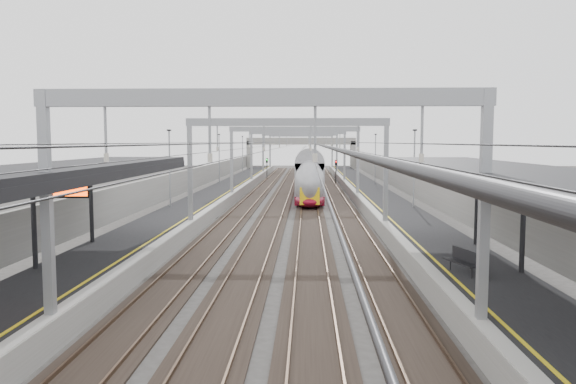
# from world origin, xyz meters

# --- Properties ---
(ground) EXTENTS (260.00, 260.00, 0.00)m
(ground) POSITION_xyz_m (0.00, 0.00, 0.00)
(ground) COLOR #383533
(ground) RESTS_ON ground
(platform_left) EXTENTS (4.00, 120.00, 1.00)m
(platform_left) POSITION_xyz_m (-8.00, 45.00, 0.50)
(platform_left) COLOR black
(platform_left) RESTS_ON ground
(platform_right) EXTENTS (4.00, 120.00, 1.00)m
(platform_right) POSITION_xyz_m (8.00, 45.00, 0.50)
(platform_right) COLOR black
(platform_right) RESTS_ON ground
(tracks) EXTENTS (11.40, 140.00, 0.20)m
(tracks) POSITION_xyz_m (0.00, 45.00, 0.05)
(tracks) COLOR black
(tracks) RESTS_ON ground
(overhead_line) EXTENTS (13.00, 140.00, 6.60)m
(overhead_line) POSITION_xyz_m (0.00, 51.62, 6.14)
(overhead_line) COLOR gray
(overhead_line) RESTS_ON platform_left
(canopy_left) EXTENTS (4.40, 30.00, 4.24)m
(canopy_left) POSITION_xyz_m (-8.02, 2.99, 5.09)
(canopy_left) COLOR black
(canopy_left) RESTS_ON platform_left
(canopy_right) EXTENTS (4.40, 30.00, 4.24)m
(canopy_right) POSITION_xyz_m (8.03, 2.99, 5.09)
(canopy_right) COLOR black
(canopy_right) RESTS_ON platform_right
(overbridge) EXTENTS (22.00, 2.20, 6.90)m
(overbridge) POSITION_xyz_m (0.00, 100.00, 5.31)
(overbridge) COLOR gray
(overbridge) RESTS_ON ground
(wall_left) EXTENTS (0.30, 120.00, 3.20)m
(wall_left) POSITION_xyz_m (-11.20, 45.00, 1.60)
(wall_left) COLOR gray
(wall_left) RESTS_ON ground
(wall_right) EXTENTS (0.30, 120.00, 3.20)m
(wall_right) POSITION_xyz_m (11.20, 45.00, 1.60)
(wall_right) COLOR gray
(wall_right) RESTS_ON ground
(train) EXTENTS (2.78, 50.62, 4.39)m
(train) POSITION_xyz_m (1.50, 58.70, 2.15)
(train) COLOR maroon
(train) RESTS_ON ground
(bench) EXTENTS (1.03, 1.91, 0.96)m
(bench) POSITION_xyz_m (7.33, 7.60, 1.58)
(bench) COLOR black
(bench) RESTS_ON platform_right
(signal_green) EXTENTS (0.32, 0.32, 3.48)m
(signal_green) POSITION_xyz_m (-5.20, 75.81, 2.42)
(signal_green) COLOR black
(signal_green) RESTS_ON ground
(signal_red_near) EXTENTS (0.32, 0.32, 3.48)m
(signal_red_near) POSITION_xyz_m (3.20, 62.64, 2.42)
(signal_red_near) COLOR black
(signal_red_near) RESTS_ON ground
(signal_red_far) EXTENTS (0.32, 0.32, 3.48)m
(signal_red_far) POSITION_xyz_m (5.40, 66.89, 2.42)
(signal_red_far) COLOR black
(signal_red_far) RESTS_ON ground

